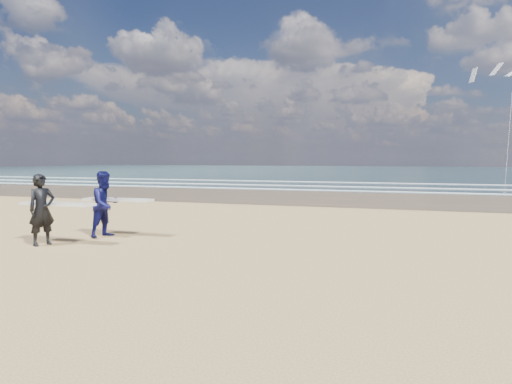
% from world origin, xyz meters
% --- Properties ---
extents(ocean, '(220.00, 100.00, 0.02)m').
position_xyz_m(ocean, '(20.00, 72.00, 0.01)').
color(ocean, '#172D33').
rests_on(ocean, ground).
extents(surfer_near, '(2.20, 1.03, 1.94)m').
position_xyz_m(surfer_near, '(-0.61, 0.08, 0.98)').
color(surfer_near, black).
rests_on(surfer_near, ground).
extents(surfer_far, '(2.22, 1.20, 1.97)m').
position_xyz_m(surfer_far, '(0.17, 1.74, 0.99)').
color(surfer_far, '#0B0C41').
rests_on(surfer_far, ground).
extents(kite_1, '(5.34, 4.69, 9.68)m').
position_xyz_m(kite_1, '(15.48, 26.74, 5.23)').
color(kite_1, slate).
rests_on(kite_1, ground).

